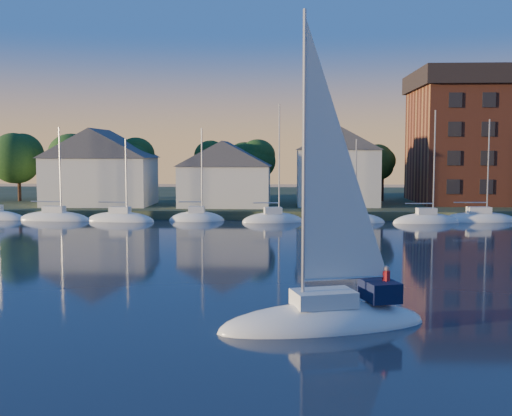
# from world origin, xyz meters

# --- Properties ---
(ground) EXTENTS (260.00, 260.00, 0.00)m
(ground) POSITION_xyz_m (0.00, 0.00, 0.00)
(ground) COLOR black
(ground) RESTS_ON ground
(shoreline_land) EXTENTS (160.00, 50.00, 2.00)m
(shoreline_land) POSITION_xyz_m (0.00, 75.00, 0.00)
(shoreline_land) COLOR #2D3921
(shoreline_land) RESTS_ON ground
(wooden_dock) EXTENTS (120.00, 3.00, 1.00)m
(wooden_dock) POSITION_xyz_m (0.00, 52.00, 0.00)
(wooden_dock) COLOR brown
(wooden_dock) RESTS_ON ground
(clubhouse_west) EXTENTS (13.65, 9.45, 9.64)m
(clubhouse_west) POSITION_xyz_m (-22.00, 58.00, 5.93)
(clubhouse_west) COLOR beige
(clubhouse_west) RESTS_ON shoreline_land
(clubhouse_centre) EXTENTS (11.55, 8.40, 8.08)m
(clubhouse_centre) POSITION_xyz_m (-6.00, 57.00, 5.13)
(clubhouse_centre) COLOR beige
(clubhouse_centre) RESTS_ON shoreline_land
(clubhouse_east) EXTENTS (10.50, 8.40, 9.80)m
(clubhouse_east) POSITION_xyz_m (8.00, 59.00, 6.00)
(clubhouse_east) COLOR beige
(clubhouse_east) RESTS_ON shoreline_land
(tree_line) EXTENTS (93.40, 5.40, 8.90)m
(tree_line) POSITION_xyz_m (2.00, 63.00, 7.18)
(tree_line) COLOR #3D261C
(tree_line) RESTS_ON shoreline_land
(moored_fleet) EXTENTS (95.50, 2.40, 12.05)m
(moored_fleet) POSITION_xyz_m (4.00, 49.00, 0.10)
(moored_fleet) COLOR white
(moored_fleet) RESTS_ON ground
(hero_sailboat) EXTENTS (10.17, 5.76, 14.95)m
(hero_sailboat) POSITION_xyz_m (3.39, 5.82, 0.62)
(hero_sailboat) COLOR white
(hero_sailboat) RESTS_ON ground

